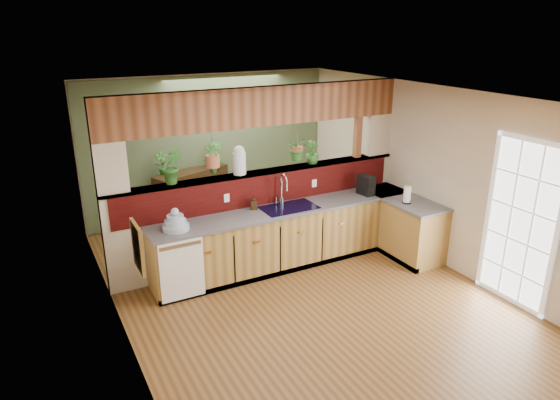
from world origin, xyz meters
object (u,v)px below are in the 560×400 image
dish_stack (176,223)px  shelving_console (192,196)px  glass_jar (239,160)px  paper_towel (407,195)px  soap_dispenser (254,203)px  coffee_maker (366,186)px  faucet (283,188)px

dish_stack → shelving_console: dish_stack is taller
glass_jar → paper_towel: bearing=-24.8°
paper_towel → glass_jar: (-2.24, 1.03, 0.57)m
paper_towel → soap_dispenser: bearing=158.6°
paper_towel → shelving_console: size_ratio=0.20×
coffee_maker → paper_towel: bearing=-73.4°
coffee_maker → paper_towel: coffee_maker is taller
soap_dispenser → paper_towel: size_ratio=0.73×
dish_stack → paper_towel: 3.39m
faucet → soap_dispenser: bearing=177.9°
faucet → soap_dispenser: (-0.46, 0.02, -0.15)m
faucet → paper_towel: (1.66, -0.81, -0.13)m
glass_jar → shelving_console: size_ratio=0.29×
faucet → paper_towel: bearing=-26.1°
faucet → coffee_maker: size_ratio=1.57×
faucet → soap_dispenser: size_ratio=2.34×
coffee_maker → glass_jar: bearing=157.7°
glass_jar → shelving_console: (-0.12, 1.90, -1.10)m
faucet → coffee_maker: (1.36, -0.21, -0.12)m
soap_dispenser → dish_stack: bearing=-170.2°
faucet → shelving_console: bearing=108.2°
coffee_maker → shelving_console: (-2.06, 2.33, -0.54)m
dish_stack → glass_jar: bearing=20.7°
shelving_console → soap_dispenser: bearing=-104.1°
soap_dispenser → glass_jar: 0.64m
dish_stack → soap_dispenser: (1.22, 0.21, 0.01)m
faucet → coffee_maker: bearing=-8.9°
soap_dispenser → shelving_console: 2.18m
dish_stack → glass_jar: glass_jar is taller
faucet → dish_stack: 1.69m
dish_stack → coffee_maker: (3.03, -0.02, 0.05)m
glass_jar → soap_dispenser: bearing=-58.9°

